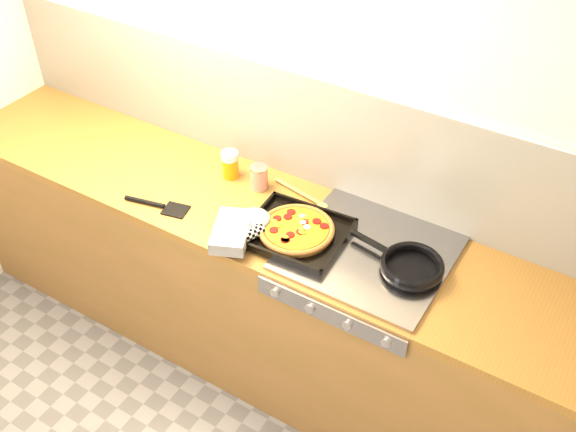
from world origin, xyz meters
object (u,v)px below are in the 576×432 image
Objects in this scene: frying_pan at (411,266)px; tomato_can at (259,177)px; juice_glass at (230,164)px; pizza_on_tray at (279,230)px.

frying_pan is 0.77m from tomato_can.
juice_glass reaches higher than frying_pan.
tomato_can is at bearing 136.79° from pizza_on_tray.
frying_pan is at bearing -10.70° from tomato_can.
frying_pan is 0.92m from juice_glass.
tomato_can is (-0.76, 0.14, 0.02)m from frying_pan.
tomato_can is at bearing -1.14° from juice_glass.
juice_glass is (-0.40, 0.23, 0.02)m from pizza_on_tray.
juice_glass is (-0.91, 0.15, 0.03)m from frying_pan.
frying_pan is 3.30× the size of juice_glass.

